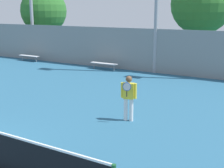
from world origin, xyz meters
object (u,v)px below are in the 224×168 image
object	(u,v)px
tree_green_broad	(44,11)
tennis_player	(129,95)
bench_by_gate	(104,64)
tree_green_tall	(202,4)
bench_courtside_far	(29,56)

from	to	relation	value
tree_green_broad	tennis_player	bearing A→B (deg)	-38.50
bench_by_gate	tree_green_broad	distance (m)	9.84
tennis_player	tree_green_broad	distance (m)	18.92
tennis_player	tree_green_broad	xyz separation A→B (m)	(-14.64, 11.64, 2.90)
tree_green_tall	tree_green_broad	xyz separation A→B (m)	(-13.41, -1.86, -0.51)
tree_green_tall	bench_by_gate	bearing A→B (deg)	-132.21
bench_by_gate	tree_green_tall	distance (m)	8.32
tree_green_tall	tree_green_broad	size ratio (longest dim) A/B	1.12
tennis_player	bench_courtside_far	xyz separation A→B (m)	(-13.14, 8.08, -0.56)
tennis_player	bench_by_gate	size ratio (longest dim) A/B	0.84
tennis_player	tree_green_tall	distance (m)	13.98
tree_green_broad	bench_courtside_far	bearing A→B (deg)	-67.18
tennis_player	bench_courtside_far	bearing A→B (deg)	135.27
tree_green_tall	tree_green_broad	distance (m)	13.55
bench_by_gate	tree_green_broad	bearing A→B (deg)	157.29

